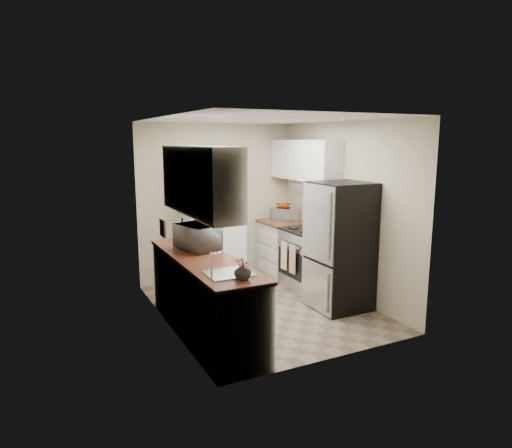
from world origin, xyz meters
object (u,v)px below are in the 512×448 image
object	(u,v)px
microwave	(198,237)
toaster_oven	(285,214)
pantry_cabinet	(213,221)
refrigerator	(340,246)
wine_bottle	(182,231)
electric_range	(309,259)

from	to	relation	value
microwave	toaster_oven	xyz separation A→B (m)	(1.97, 1.28, -0.05)
pantry_cabinet	toaster_oven	bearing A→B (deg)	-2.62
refrigerator	microwave	distance (m)	1.90
microwave	toaster_oven	distance (m)	2.35
microwave	wine_bottle	xyz separation A→B (m)	(-0.04, 0.50, -0.01)
toaster_oven	electric_range	bearing A→B (deg)	-117.48
microwave	wine_bottle	world-z (taller)	microwave
microwave	wine_bottle	bearing A→B (deg)	-10.73
electric_range	microwave	xyz separation A→B (m)	(-1.88, -0.41, 0.60)
electric_range	refrigerator	world-z (taller)	refrigerator
pantry_cabinet	wine_bottle	xyz separation A→B (m)	(-0.75, -0.84, 0.06)
pantry_cabinet	refrigerator	size ratio (longest dim) A/B	1.18
refrigerator	wine_bottle	distance (m)	2.10
electric_range	microwave	bearing A→B (deg)	-167.74
pantry_cabinet	refrigerator	bearing A→B (deg)	-56.54
electric_range	pantry_cabinet	bearing A→B (deg)	141.78
pantry_cabinet	electric_range	world-z (taller)	pantry_cabinet
electric_range	refrigerator	xyz separation A→B (m)	(-0.03, -0.80, 0.37)
wine_bottle	pantry_cabinet	bearing A→B (deg)	48.08
electric_range	wine_bottle	world-z (taller)	wine_bottle
refrigerator	toaster_oven	xyz separation A→B (m)	(0.12, 1.67, 0.18)
electric_range	microwave	size ratio (longest dim) A/B	2.03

